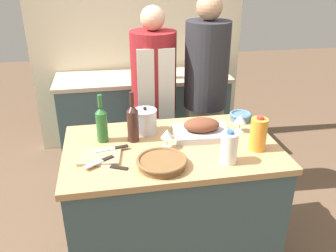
{
  "coord_description": "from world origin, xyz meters",
  "views": [
    {
      "loc": [
        -0.38,
        -1.96,
        2.0
      ],
      "look_at": [
        0.0,
        0.12,
        1.0
      ],
      "focal_mm": 38.0,
      "sensor_mm": 36.0,
      "label": 1
    }
  ],
  "objects": [
    {
      "name": "kitchen_island",
      "position": [
        0.0,
        0.0,
        0.46
      ],
      "size": [
        1.36,
        0.83,
        0.92
      ],
      "color": "#3D565B",
      "rests_on": "ground_plane"
    },
    {
      "name": "back_counter",
      "position": [
        0.0,
        1.56,
        0.46
      ],
      "size": [
        1.78,
        0.6,
        0.91
      ],
      "color": "#3D565B",
      "rests_on": "ground_plane"
    },
    {
      "name": "back_wall",
      "position": [
        0.0,
        1.91,
        1.27
      ],
      "size": [
        2.28,
        0.1,
        2.55
      ],
      "color": "beige",
      "rests_on": "ground_plane"
    },
    {
      "name": "roasting_pan",
      "position": [
        0.22,
        0.1,
        0.97
      ],
      "size": [
        0.38,
        0.28,
        0.13
      ],
      "color": "#BCBCC1",
      "rests_on": "kitchen_island"
    },
    {
      "name": "wicker_basket",
      "position": [
        -0.1,
        -0.24,
        0.95
      ],
      "size": [
        0.29,
        0.29,
        0.05
      ],
      "color": "brown",
      "rests_on": "kitchen_island"
    },
    {
      "name": "cutting_board",
      "position": [
        -0.45,
        -0.08,
        0.93
      ],
      "size": [
        0.27,
        0.22,
        0.02
      ],
      "color": "tan",
      "rests_on": "kitchen_island"
    },
    {
      "name": "stock_pot",
      "position": [
        -0.14,
        0.22,
        1.0
      ],
      "size": [
        0.16,
        0.16,
        0.19
      ],
      "color": "#B7B7BC",
      "rests_on": "kitchen_island"
    },
    {
      "name": "mixing_bowl",
      "position": [
        0.57,
        0.29,
        0.95
      ],
      "size": [
        0.16,
        0.16,
        0.06
      ],
      "color": "slate",
      "rests_on": "kitchen_island"
    },
    {
      "name": "juice_jug",
      "position": [
        0.52,
        -0.14,
        1.02
      ],
      "size": [
        0.1,
        0.1,
        0.22
      ],
      "color": "orange",
      "rests_on": "kitchen_island"
    },
    {
      "name": "milk_jug",
      "position": [
        0.29,
        -0.26,
        1.01
      ],
      "size": [
        0.1,
        0.1,
        0.2
      ],
      "color": "white",
      "rests_on": "kitchen_island"
    },
    {
      "name": "wine_bottle_green",
      "position": [
        -0.43,
        0.15,
        1.04
      ],
      "size": [
        0.07,
        0.07,
        0.32
      ],
      "color": "#28662D",
      "rests_on": "kitchen_island"
    },
    {
      "name": "wine_bottle_dark",
      "position": [
        -0.23,
        0.11,
        1.05
      ],
      "size": [
        0.07,
        0.07,
        0.34
      ],
      "color": "#381E19",
      "rests_on": "kitchen_island"
    },
    {
      "name": "wine_glass_left",
      "position": [
        -0.03,
        -0.03,
        1.01
      ],
      "size": [
        0.08,
        0.08,
        0.13
      ],
      "color": "silver",
      "rests_on": "kitchen_island"
    },
    {
      "name": "wine_glass_right",
      "position": [
        0.5,
        0.12,
        1.01
      ],
      "size": [
        0.08,
        0.08,
        0.12
      ],
      "color": "silver",
      "rests_on": "kitchen_island"
    },
    {
      "name": "knife_chef",
      "position": [
        -0.41,
        -0.18,
        0.92
      ],
      "size": [
        0.26,
        0.15,
        0.01
      ],
      "color": "#B7B7BC",
      "rests_on": "kitchen_island"
    },
    {
      "name": "knife_paring",
      "position": [
        -0.45,
        -0.15,
        0.94
      ],
      "size": [
        0.18,
        0.13,
        0.01
      ],
      "color": "#B7B7BC",
      "rests_on": "cutting_board"
    },
    {
      "name": "knife_bread",
      "position": [
        -0.38,
        -0.01,
        0.94
      ],
      "size": [
        0.22,
        0.08,
        0.01
      ],
      "color": "#B7B7BC",
      "rests_on": "cutting_board"
    },
    {
      "name": "stand_mixer",
      "position": [
        0.05,
        1.44,
        1.05
      ],
      "size": [
        0.18,
        0.14,
        0.33
      ],
      "color": "#B22323",
      "rests_on": "back_counter"
    },
    {
      "name": "condiment_bottle_tall",
      "position": [
        -0.01,
        1.7,
        1.0
      ],
      "size": [
        0.06,
        0.06,
        0.2
      ],
      "color": "#234C28",
      "rests_on": "back_counter"
    },
    {
      "name": "condiment_bottle_short",
      "position": [
        0.54,
        1.4,
        0.99
      ],
      "size": [
        0.05,
        0.05,
        0.18
      ],
      "color": "#332D28",
      "rests_on": "back_counter"
    },
    {
      "name": "person_cook_aproned",
      "position": [
        0.02,
        0.87,
        0.92
      ],
      "size": [
        0.38,
        0.38,
        1.68
      ],
      "rotation": [
        0.0,
        0.0,
        -0.03
      ],
      "color": "beige",
      "rests_on": "ground_plane"
    },
    {
      "name": "person_cook_guest",
      "position": [
        0.45,
        0.79,
        0.98
      ],
      "size": [
        0.37,
        0.37,
        1.77
      ],
      "rotation": [
        0.0,
        0.0,
        -0.11
      ],
      "color": "beige",
      "rests_on": "ground_plane"
    }
  ]
}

